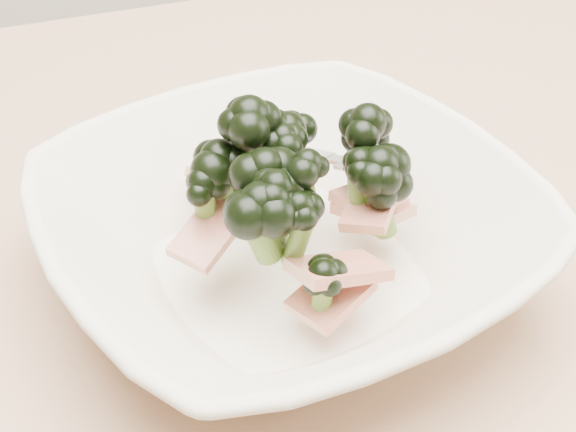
% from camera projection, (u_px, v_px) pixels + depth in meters
% --- Properties ---
extents(dining_table, '(1.20, 0.80, 0.75)m').
position_uv_depth(dining_table, '(333.00, 305.00, 0.64)').
color(dining_table, tan).
rests_on(dining_table, ground).
extents(broccoli_dish, '(0.34, 0.34, 0.13)m').
position_uv_depth(broccoli_dish, '(289.00, 227.00, 0.49)').
color(broccoli_dish, beige).
rests_on(broccoli_dish, dining_table).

